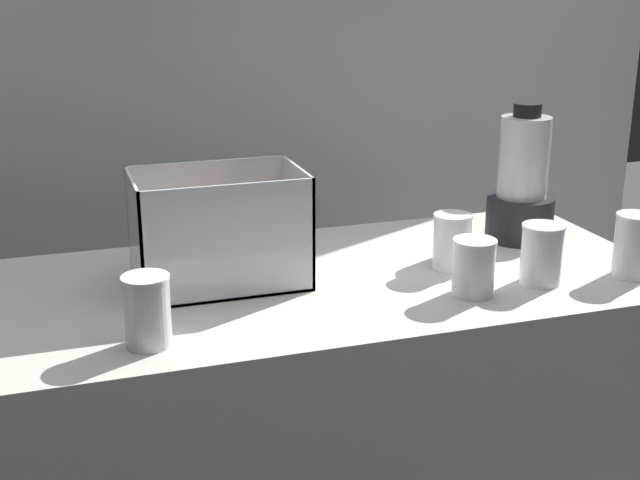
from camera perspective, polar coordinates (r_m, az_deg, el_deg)
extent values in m
cube|color=beige|center=(1.91, 0.00, -15.27)|extent=(1.40, 0.64, 0.90)
cube|color=silver|center=(2.36, -5.97, 11.82)|extent=(2.60, 0.04, 2.50)
cube|color=white|center=(1.70, -6.65, -2.72)|extent=(0.33, 0.21, 0.01)
cube|color=white|center=(1.57, -6.03, -0.25)|extent=(0.33, 0.01, 0.22)
cube|color=white|center=(1.76, -7.46, 1.72)|extent=(0.33, 0.01, 0.22)
cube|color=white|center=(1.64, -12.27, 0.26)|extent=(0.01, 0.21, 0.22)
cube|color=white|center=(1.70, -1.49, 1.30)|extent=(0.01, 0.21, 0.22)
cone|color=orange|center=(1.70, -4.34, -1.76)|extent=(0.12, 0.13, 0.03)
cone|color=orange|center=(1.68, -6.80, -2.07)|extent=(0.14, 0.14, 0.04)
cone|color=orange|center=(1.69, -5.57, -2.12)|extent=(0.17, 0.08, 0.02)
cone|color=orange|center=(1.68, -7.85, -2.19)|extent=(0.18, 0.08, 0.03)
cone|color=orange|center=(1.68, -6.67, -1.26)|extent=(0.14, 0.14, 0.03)
cone|color=orange|center=(1.68, -8.13, -1.00)|extent=(0.15, 0.04, 0.03)
cone|color=orange|center=(1.68, -6.18, -1.12)|extent=(0.18, 0.05, 0.03)
cone|color=orange|center=(1.68, -7.04, -1.25)|extent=(0.08, 0.16, 0.03)
cone|color=orange|center=(1.66, -8.82, -0.57)|extent=(0.05, 0.15, 0.03)
cone|color=orange|center=(1.68, -4.87, -0.37)|extent=(0.17, 0.08, 0.03)
cone|color=orange|center=(1.67, -5.32, -0.51)|extent=(0.14, 0.12, 0.02)
cone|color=orange|center=(1.66, -8.96, -0.18)|extent=(0.15, 0.03, 0.03)
cone|color=orange|center=(1.66, -6.84, 1.28)|extent=(0.18, 0.06, 0.03)
cylinder|color=black|center=(1.99, 13.21, 1.46)|extent=(0.15, 0.15, 0.10)
cylinder|color=silver|center=(1.95, 13.50, 5.41)|extent=(0.11, 0.11, 0.18)
cylinder|color=yellow|center=(1.97, 13.36, 3.41)|extent=(0.10, 0.10, 0.04)
cylinder|color=black|center=(1.93, 13.73, 8.46)|extent=(0.06, 0.06, 0.03)
cylinder|color=white|center=(1.42, -11.49, -4.79)|extent=(0.08, 0.08, 0.12)
cylinder|color=red|center=(1.43, -11.42, -5.74)|extent=(0.07, 0.07, 0.06)
cylinder|color=white|center=(1.40, -11.64, -2.49)|extent=(0.08, 0.08, 0.01)
cylinder|color=white|center=(1.63, 10.24, -1.92)|extent=(0.08, 0.08, 0.10)
cylinder|color=yellow|center=(1.64, 10.21, -2.52)|extent=(0.07, 0.07, 0.07)
cylinder|color=white|center=(1.61, 10.35, -0.08)|extent=(0.08, 0.08, 0.01)
cylinder|color=white|center=(1.77, 8.83, -0.19)|extent=(0.08, 0.08, 0.11)
cylinder|color=red|center=(1.77, 8.80, -0.66)|extent=(0.07, 0.07, 0.08)
cylinder|color=white|center=(1.75, 8.92, 1.61)|extent=(0.08, 0.08, 0.01)
cylinder|color=white|center=(1.72, 14.61, -1.03)|extent=(0.08, 0.08, 0.11)
cylinder|color=yellow|center=(1.72, 14.56, -1.66)|extent=(0.07, 0.07, 0.07)
cylinder|color=white|center=(1.70, 14.77, 0.88)|extent=(0.08, 0.08, 0.01)
cylinder|color=white|center=(1.81, 20.28, -0.44)|extent=(0.08, 0.08, 0.12)
cylinder|color=red|center=(1.82, 20.20, -1.18)|extent=(0.07, 0.07, 0.07)
cylinder|color=white|center=(1.79, 20.50, 1.52)|extent=(0.08, 0.08, 0.01)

